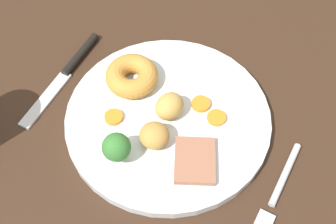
{
  "coord_description": "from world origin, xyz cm",
  "views": [
    {
      "loc": [
        -18.45,
        30.17,
        56.87
      ],
      "look_at": [
        -0.79,
        0.54,
        6.0
      ],
      "focal_mm": 49.47,
      "sensor_mm": 36.0,
      "label": 1
    }
  ],
  "objects_px": {
    "dinner_plate": "(168,119)",
    "yorkshire_pudding": "(132,76)",
    "roast_potato_left": "(168,108)",
    "fork": "(276,195)",
    "knife": "(68,70)",
    "meat_slice_main": "(195,160)",
    "roast_potato_right": "(154,135)",
    "carrot_coin_front": "(217,118)",
    "broccoli_floret": "(117,148)",
    "carrot_coin_side": "(114,117)",
    "carrot_coin_back": "(201,104)"
  },
  "relations": [
    {
      "from": "dinner_plate",
      "to": "carrot_coin_side",
      "type": "xyz_separation_m",
      "value": [
        0.06,
        0.04,
        0.01
      ]
    },
    {
      "from": "roast_potato_right",
      "to": "roast_potato_left",
      "type": "bearing_deg",
      "value": -81.67
    },
    {
      "from": "meat_slice_main",
      "to": "roast_potato_right",
      "type": "height_order",
      "value": "roast_potato_right"
    },
    {
      "from": "fork",
      "to": "meat_slice_main",
      "type": "bearing_deg",
      "value": -83.9
    },
    {
      "from": "dinner_plate",
      "to": "carrot_coin_side",
      "type": "distance_m",
      "value": 0.07
    },
    {
      "from": "roast_potato_left",
      "to": "fork",
      "type": "height_order",
      "value": "roast_potato_left"
    },
    {
      "from": "meat_slice_main",
      "to": "roast_potato_right",
      "type": "bearing_deg",
      "value": 0.56
    },
    {
      "from": "yorkshire_pudding",
      "to": "carrot_coin_front",
      "type": "distance_m",
      "value": 0.13
    },
    {
      "from": "meat_slice_main",
      "to": "knife",
      "type": "height_order",
      "value": "meat_slice_main"
    },
    {
      "from": "yorkshire_pudding",
      "to": "carrot_coin_side",
      "type": "xyz_separation_m",
      "value": [
        -0.01,
        0.06,
        -0.01
      ]
    },
    {
      "from": "carrot_coin_side",
      "to": "dinner_plate",
      "type": "bearing_deg",
      "value": -146.33
    },
    {
      "from": "carrot_coin_back",
      "to": "fork",
      "type": "xyz_separation_m",
      "value": [
        -0.14,
        0.07,
        -0.01
      ]
    },
    {
      "from": "meat_slice_main",
      "to": "yorkshire_pudding",
      "type": "xyz_separation_m",
      "value": [
        0.14,
        -0.07,
        0.01
      ]
    },
    {
      "from": "yorkshire_pudding",
      "to": "carrot_coin_back",
      "type": "height_order",
      "value": "yorkshire_pudding"
    },
    {
      "from": "meat_slice_main",
      "to": "roast_potato_left",
      "type": "bearing_deg",
      "value": -34.02
    },
    {
      "from": "carrot_coin_side",
      "to": "fork",
      "type": "relative_size",
      "value": 0.16
    },
    {
      "from": "yorkshire_pudding",
      "to": "roast_potato_left",
      "type": "bearing_deg",
      "value": 162.91
    },
    {
      "from": "dinner_plate",
      "to": "fork",
      "type": "xyz_separation_m",
      "value": [
        -0.17,
        0.03,
        -0.0
      ]
    },
    {
      "from": "dinner_plate",
      "to": "carrot_coin_front",
      "type": "distance_m",
      "value": 0.07
    },
    {
      "from": "broccoli_floret",
      "to": "knife",
      "type": "bearing_deg",
      "value": -30.14
    },
    {
      "from": "carrot_coin_back",
      "to": "broccoli_floret",
      "type": "distance_m",
      "value": 0.14
    },
    {
      "from": "yorkshire_pudding",
      "to": "broccoli_floret",
      "type": "xyz_separation_m",
      "value": [
        -0.05,
        0.11,
        0.01
      ]
    },
    {
      "from": "knife",
      "to": "carrot_coin_front",
      "type": "bearing_deg",
      "value": 93.75
    },
    {
      "from": "carrot_coin_side",
      "to": "broccoli_floret",
      "type": "relative_size",
      "value": 0.54
    },
    {
      "from": "broccoli_floret",
      "to": "carrot_coin_back",
      "type": "bearing_deg",
      "value": -112.13
    },
    {
      "from": "roast_potato_right",
      "to": "knife",
      "type": "height_order",
      "value": "roast_potato_right"
    },
    {
      "from": "roast_potato_right",
      "to": "meat_slice_main",
      "type": "bearing_deg",
      "value": -179.44
    },
    {
      "from": "dinner_plate",
      "to": "yorkshire_pudding",
      "type": "height_order",
      "value": "yorkshire_pudding"
    },
    {
      "from": "broccoli_floret",
      "to": "knife",
      "type": "xyz_separation_m",
      "value": [
        0.15,
        -0.09,
        -0.04
      ]
    },
    {
      "from": "yorkshire_pudding",
      "to": "carrot_coin_front",
      "type": "xyz_separation_m",
      "value": [
        -0.13,
        -0.01,
        -0.01
      ]
    },
    {
      "from": "carrot_coin_side",
      "to": "knife",
      "type": "xyz_separation_m",
      "value": [
        0.11,
        -0.04,
        -0.01
      ]
    },
    {
      "from": "carrot_coin_side",
      "to": "knife",
      "type": "distance_m",
      "value": 0.12
    },
    {
      "from": "knife",
      "to": "meat_slice_main",
      "type": "bearing_deg",
      "value": 76.13
    },
    {
      "from": "meat_slice_main",
      "to": "carrot_coin_side",
      "type": "distance_m",
      "value": 0.13
    },
    {
      "from": "meat_slice_main",
      "to": "broccoli_floret",
      "type": "relative_size",
      "value": 1.44
    },
    {
      "from": "meat_slice_main",
      "to": "carrot_coin_front",
      "type": "height_order",
      "value": "meat_slice_main"
    },
    {
      "from": "carrot_coin_back",
      "to": "yorkshire_pudding",
      "type": "bearing_deg",
      "value": 8.16
    },
    {
      "from": "fork",
      "to": "roast_potato_right",
      "type": "bearing_deg",
      "value": -86.68
    },
    {
      "from": "roast_potato_left",
      "to": "carrot_coin_side",
      "type": "bearing_deg",
      "value": 35.4
    },
    {
      "from": "carrot_coin_front",
      "to": "broccoli_floret",
      "type": "height_order",
      "value": "broccoli_floret"
    },
    {
      "from": "dinner_plate",
      "to": "carrot_coin_back",
      "type": "height_order",
      "value": "carrot_coin_back"
    },
    {
      "from": "meat_slice_main",
      "to": "fork",
      "type": "distance_m",
      "value": 0.11
    },
    {
      "from": "roast_potato_left",
      "to": "roast_potato_right",
      "type": "bearing_deg",
      "value": 98.33
    },
    {
      "from": "roast_potato_left",
      "to": "roast_potato_right",
      "type": "distance_m",
      "value": 0.05
    },
    {
      "from": "yorkshire_pudding",
      "to": "fork",
      "type": "distance_m",
      "value": 0.25
    },
    {
      "from": "dinner_plate",
      "to": "meat_slice_main",
      "type": "bearing_deg",
      "value": 146.72
    },
    {
      "from": "carrot_coin_front",
      "to": "yorkshire_pudding",
      "type": "bearing_deg",
      "value": 2.52
    },
    {
      "from": "roast_potato_right",
      "to": "knife",
      "type": "xyz_separation_m",
      "value": [
        0.18,
        -0.04,
        -0.03
      ]
    },
    {
      "from": "yorkshire_pudding",
      "to": "carrot_coin_front",
      "type": "relative_size",
      "value": 2.88
    },
    {
      "from": "yorkshire_pudding",
      "to": "carrot_coin_front",
      "type": "height_order",
      "value": "yorkshire_pudding"
    }
  ]
}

